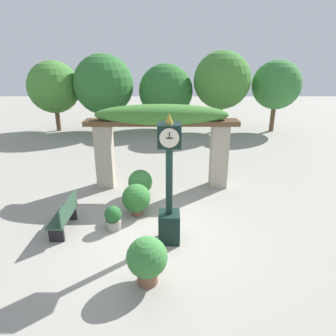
% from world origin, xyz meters
% --- Properties ---
extents(ground_plane, '(60.00, 60.00, 0.00)m').
position_xyz_m(ground_plane, '(0.00, 0.00, 0.00)').
color(ground_plane, gray).
extents(pedestal_clock, '(0.53, 0.57, 3.25)m').
position_xyz_m(pedestal_clock, '(0.24, -0.26, 1.43)').
color(pedestal_clock, black).
rests_on(pedestal_clock, ground).
extents(pergola, '(5.20, 1.18, 2.93)m').
position_xyz_m(pergola, '(0.00, 3.25, 2.17)').
color(pergola, '#A89E89').
rests_on(pergola, ground).
extents(potted_plant_near_left, '(0.46, 0.46, 0.67)m').
position_xyz_m(potted_plant_near_left, '(-1.26, 0.30, 0.34)').
color(potted_plant_near_left, gray).
rests_on(potted_plant_near_left, ground).
extents(potted_plant_near_right, '(0.83, 0.83, 0.96)m').
position_xyz_m(potted_plant_near_right, '(-0.70, 1.08, 0.52)').
color(potted_plant_near_right, brown).
rests_on(potted_plant_near_right, ground).
extents(potted_plant_far_left, '(0.81, 0.81, 0.93)m').
position_xyz_m(potted_plant_far_left, '(-0.70, 2.34, 0.51)').
color(potted_plant_far_left, '#B26B4C').
rests_on(potted_plant_far_left, ground).
extents(potted_plant_far_right, '(0.84, 0.84, 1.04)m').
position_xyz_m(potted_plant_far_right, '(-0.20, -1.77, 0.58)').
color(potted_plant_far_right, brown).
rests_on(potted_plant_far_right, ground).
extents(park_bench, '(0.42, 1.35, 0.89)m').
position_xyz_m(park_bench, '(-2.53, 0.25, 0.43)').
color(park_bench, '#2D4C38').
rests_on(park_bench, ground).
extents(tree_line, '(16.52, 3.94, 4.81)m').
position_xyz_m(tree_line, '(-0.37, 12.00, 2.77)').
color(tree_line, brown).
rests_on(tree_line, ground).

